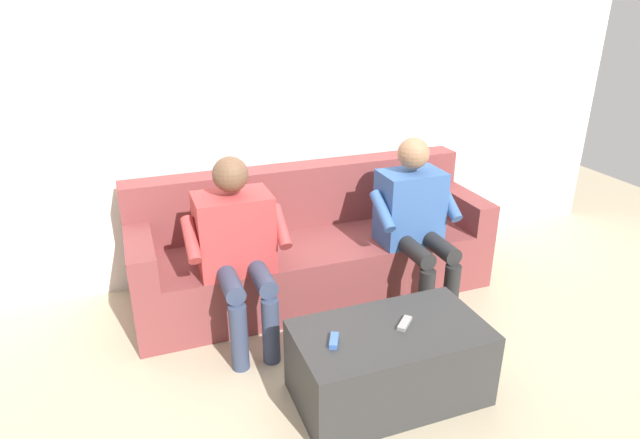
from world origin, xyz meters
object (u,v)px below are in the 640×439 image
coffee_table (389,362)px  remote_gray (405,323)px  couch (311,249)px  person_right_seated (237,240)px  remote_blue (334,341)px  person_left_seated (415,215)px

coffee_table → remote_gray: 0.23m
couch → coffee_table: (0.00, 1.19, -0.10)m
couch → person_right_seated: size_ratio=2.18×
person_right_seated → remote_blue: size_ratio=9.85×
person_left_seated → remote_gray: person_left_seated is taller
coffee_table → remote_gray: remote_gray is taller
person_left_seated → couch: bearing=-32.4°
remote_blue → remote_gray: remote_blue is taller
coffee_table → remote_blue: 0.38m
couch → person_right_seated: person_right_seated is taller
couch → coffee_table: 1.19m
person_right_seated → person_left_seated: bearing=179.0°
couch → person_right_seated: bearing=31.0°
coffee_table → remote_gray: (-0.08, -0.01, 0.21)m
remote_gray → couch: bearing=-129.9°
couch → coffee_table: bearing=90.0°
person_right_seated → couch: bearing=-149.0°
couch → person_left_seated: size_ratio=2.16×
couch → person_left_seated: bearing=147.6°
remote_gray → coffee_table: bearing=-38.6°
couch → coffee_table: size_ratio=2.49×
couch → person_left_seated: 0.75m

